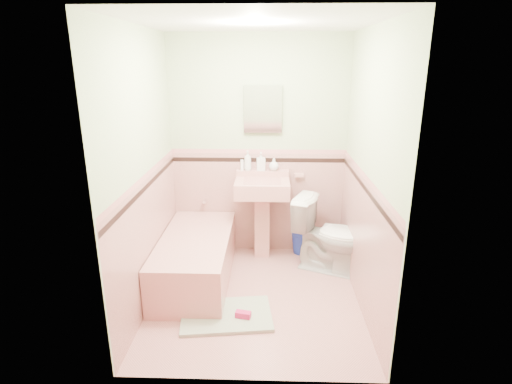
{
  "coord_description": "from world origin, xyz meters",
  "views": [
    {
      "loc": [
        0.12,
        -3.51,
        2.21
      ],
      "look_at": [
        0.0,
        0.25,
        1.0
      ],
      "focal_mm": 28.82,
      "sensor_mm": 36.0,
      "label": 1
    }
  ],
  "objects_px": {
    "toilet": "(331,235)",
    "soap_bottle_right": "(274,164)",
    "bathtub": "(196,260)",
    "sink": "(262,220)",
    "medicine_cabinet": "(263,109)",
    "soap_bottle_mid": "(261,161)",
    "soap_bottle_left": "(248,161)",
    "bucket": "(302,243)",
    "shoe": "(243,314)"
  },
  "relations": [
    {
      "from": "soap_bottle_right",
      "to": "toilet",
      "type": "xyz_separation_m",
      "value": [
        0.63,
        -0.45,
        -0.67
      ]
    },
    {
      "from": "soap_bottle_mid",
      "to": "soap_bottle_left",
      "type": "bearing_deg",
      "value": 180.0
    },
    {
      "from": "soap_bottle_right",
      "to": "bucket",
      "type": "height_order",
      "value": "soap_bottle_right"
    },
    {
      "from": "soap_bottle_mid",
      "to": "soap_bottle_right",
      "type": "distance_m",
      "value": 0.15
    },
    {
      "from": "bathtub",
      "to": "shoe",
      "type": "bearing_deg",
      "value": -53.05
    },
    {
      "from": "toilet",
      "to": "bathtub",
      "type": "bearing_deg",
      "value": 123.05
    },
    {
      "from": "sink",
      "to": "soap_bottle_right",
      "type": "relative_size",
      "value": 6.67
    },
    {
      "from": "sink",
      "to": "shoe",
      "type": "xyz_separation_m",
      "value": [
        -0.14,
        -1.24,
        -0.41
      ]
    },
    {
      "from": "bathtub",
      "to": "shoe",
      "type": "xyz_separation_m",
      "value": [
        0.54,
        -0.71,
        -0.17
      ]
    },
    {
      "from": "soap_bottle_left",
      "to": "soap_bottle_right",
      "type": "xyz_separation_m",
      "value": [
        0.3,
        0.0,
        -0.04
      ]
    },
    {
      "from": "toilet",
      "to": "bucket",
      "type": "distance_m",
      "value": 0.58
    },
    {
      "from": "bathtub",
      "to": "soap_bottle_mid",
      "type": "height_order",
      "value": "soap_bottle_mid"
    },
    {
      "from": "bathtub",
      "to": "medicine_cabinet",
      "type": "relative_size",
      "value": 3.18
    },
    {
      "from": "soap_bottle_right",
      "to": "soap_bottle_mid",
      "type": "bearing_deg",
      "value": 180.0
    },
    {
      "from": "toilet",
      "to": "soap_bottle_right",
      "type": "bearing_deg",
      "value": 77.09
    },
    {
      "from": "soap_bottle_right",
      "to": "toilet",
      "type": "relative_size",
      "value": 0.17
    },
    {
      "from": "medicine_cabinet",
      "to": "soap_bottle_right",
      "type": "distance_m",
      "value": 0.63
    },
    {
      "from": "shoe",
      "to": "soap_bottle_left",
      "type": "bearing_deg",
      "value": 103.26
    },
    {
      "from": "toilet",
      "to": "bucket",
      "type": "height_order",
      "value": "toilet"
    },
    {
      "from": "sink",
      "to": "toilet",
      "type": "xyz_separation_m",
      "value": [
        0.75,
        -0.27,
        -0.06
      ]
    },
    {
      "from": "soap_bottle_left",
      "to": "soap_bottle_mid",
      "type": "xyz_separation_m",
      "value": [
        0.15,
        0.0,
        -0.01
      ]
    },
    {
      "from": "medicine_cabinet",
      "to": "toilet",
      "type": "distance_m",
      "value": 1.57
    },
    {
      "from": "medicine_cabinet",
      "to": "bucket",
      "type": "relative_size",
      "value": 1.95
    },
    {
      "from": "soap_bottle_right",
      "to": "bathtub",
      "type": "bearing_deg",
      "value": -138.69
    },
    {
      "from": "soap_bottle_left",
      "to": "toilet",
      "type": "distance_m",
      "value": 1.25
    },
    {
      "from": "bathtub",
      "to": "medicine_cabinet",
      "type": "bearing_deg",
      "value": 47.42
    },
    {
      "from": "shoe",
      "to": "sink",
      "type": "bearing_deg",
      "value": 95.61
    },
    {
      "from": "medicine_cabinet",
      "to": "toilet",
      "type": "height_order",
      "value": "medicine_cabinet"
    },
    {
      "from": "bathtub",
      "to": "soap_bottle_left",
      "type": "relative_size",
      "value": 6.7
    },
    {
      "from": "sink",
      "to": "bucket",
      "type": "height_order",
      "value": "sink"
    },
    {
      "from": "bathtub",
      "to": "soap_bottle_right",
      "type": "xyz_separation_m",
      "value": [
        0.81,
        0.71,
        0.86
      ]
    },
    {
      "from": "soap_bottle_left",
      "to": "bucket",
      "type": "bearing_deg",
      "value": -3.24
    },
    {
      "from": "bathtub",
      "to": "sink",
      "type": "height_order",
      "value": "sink"
    },
    {
      "from": "medicine_cabinet",
      "to": "bucket",
      "type": "xyz_separation_m",
      "value": [
        0.47,
        -0.07,
        -1.58
      ]
    },
    {
      "from": "soap_bottle_mid",
      "to": "bucket",
      "type": "xyz_separation_m",
      "value": [
        0.49,
        -0.04,
        -0.99
      ]
    },
    {
      "from": "soap_bottle_right",
      "to": "sink",
      "type": "bearing_deg",
      "value": -125.41
    },
    {
      "from": "sink",
      "to": "shoe",
      "type": "bearing_deg",
      "value": -96.58
    },
    {
      "from": "soap_bottle_left",
      "to": "shoe",
      "type": "distance_m",
      "value": 1.78
    },
    {
      "from": "bathtub",
      "to": "shoe",
      "type": "height_order",
      "value": "bathtub"
    },
    {
      "from": "soap_bottle_right",
      "to": "bucket",
      "type": "bearing_deg",
      "value": -6.01
    },
    {
      "from": "medicine_cabinet",
      "to": "toilet",
      "type": "relative_size",
      "value": 0.58
    },
    {
      "from": "bucket",
      "to": "toilet",
      "type": "bearing_deg",
      "value": -55.82
    },
    {
      "from": "soap_bottle_left",
      "to": "toilet",
      "type": "relative_size",
      "value": 0.27
    },
    {
      "from": "soap_bottle_mid",
      "to": "bathtub",
      "type": "bearing_deg",
      "value": -132.93
    },
    {
      "from": "bathtub",
      "to": "soap_bottle_mid",
      "type": "xyz_separation_m",
      "value": [
        0.66,
        0.71,
        0.89
      ]
    },
    {
      "from": "soap_bottle_mid",
      "to": "bucket",
      "type": "height_order",
      "value": "soap_bottle_mid"
    },
    {
      "from": "sink",
      "to": "soap_bottle_left",
      "type": "relative_size",
      "value": 4.22
    },
    {
      "from": "sink",
      "to": "medicine_cabinet",
      "type": "distance_m",
      "value": 1.25
    },
    {
      "from": "toilet",
      "to": "soap_bottle_mid",
      "type": "bearing_deg",
      "value": 82.61
    },
    {
      "from": "soap_bottle_mid",
      "to": "toilet",
      "type": "bearing_deg",
      "value": -30.2
    }
  ]
}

